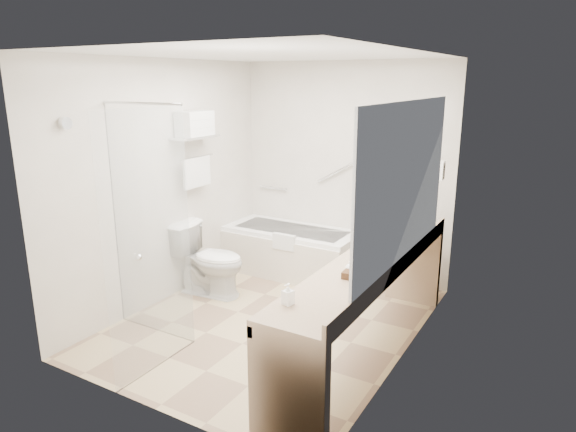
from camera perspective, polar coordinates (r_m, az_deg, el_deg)
The scene contains 25 objects.
floor at distance 5.13m, azimuth -1.72°, elevation -11.61°, with size 3.20×3.20×0.00m, color tan.
ceiling at distance 4.59m, azimuth -1.98°, elevation 17.51°, with size 2.60×3.20×0.10m, color silver.
wall_back at distance 6.09m, azimuth 6.19°, elevation 5.02°, with size 2.60×0.10×2.50m, color beige.
wall_front at distance 3.50m, azimuth -15.87°, elevation -3.03°, with size 2.60×0.10×2.50m, color beige.
wall_left at distance 5.49m, azimuth -13.44°, elevation 3.59°, with size 0.10×3.20×2.50m, color beige.
wall_right at distance 4.18m, azimuth 13.44°, elevation 0.05°, with size 0.10×3.20×2.50m, color beige.
bathtub at distance 6.24m, azimuth 0.38°, elevation -3.89°, with size 1.60×0.73×0.59m.
grab_bar_short at distance 6.55m, azimuth -1.63°, elevation 3.14°, with size 0.03×0.03×0.40m, color silver.
grab_bar_long at distance 6.08m, azimuth 5.60°, elevation 5.01°, with size 0.03×0.03×0.60m, color silver.
shower_enclosure at distance 4.44m, azimuth -15.18°, elevation -1.67°, with size 0.96×0.91×2.11m.
towel_shelf at distance 5.59m, azimuth -10.29°, elevation 9.18°, with size 0.24×0.55×0.81m.
vanity_counter at distance 4.33m, azimuth 8.84°, elevation -7.74°, with size 0.55×2.70×0.95m.
sink at distance 4.61m, azimuth 11.12°, elevation -4.02°, with size 0.40×0.52×0.14m, color white.
faucet at distance 4.53m, azimuth 12.92°, elevation -2.98°, with size 0.03×0.03×0.14m, color silver.
mirror at distance 3.98m, azimuth 12.92°, elevation 3.76°, with size 0.02×2.00×1.20m, color #ABB0B7.
hairdryer_unit at distance 5.15m, azimuth 16.51°, elevation 4.90°, with size 0.08×0.10×0.18m, color white.
toilet at distance 5.67m, azimuth -8.69°, elevation -4.85°, with size 0.44×0.80×0.78m, color white.
amenity_basket at distance 3.90m, azimuth 7.27°, elevation -6.56°, with size 0.16×0.11×0.05m, color #452F18.
soap_bottle_a at distance 3.45m, azimuth -0.00°, elevation -9.27°, with size 0.07×0.15×0.07m, color white.
soap_bottle_b at distance 3.99m, azimuth 6.95°, elevation -5.78°, with size 0.08×0.11×0.08m, color white.
water_bottle_left at distance 5.14m, azimuth 11.54°, elevation -0.59°, with size 0.06×0.06×0.20m.
water_bottle_mid at distance 4.77m, azimuth 9.98°, elevation -1.79°, with size 0.06×0.06×0.20m.
water_bottle_right at distance 5.02m, azimuth 13.07°, elevation -1.05°, with size 0.06×0.06×0.20m.
drinking_glass_near at distance 5.20m, azimuth 12.38°, elevation -0.99°, with size 0.07×0.07×0.09m, color silver.
drinking_glass_far at distance 4.96m, azimuth 10.09°, elevation -1.59°, with size 0.08×0.08×0.10m, color silver.
Camera 1 is at (2.44, -3.88, 2.30)m, focal length 32.00 mm.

